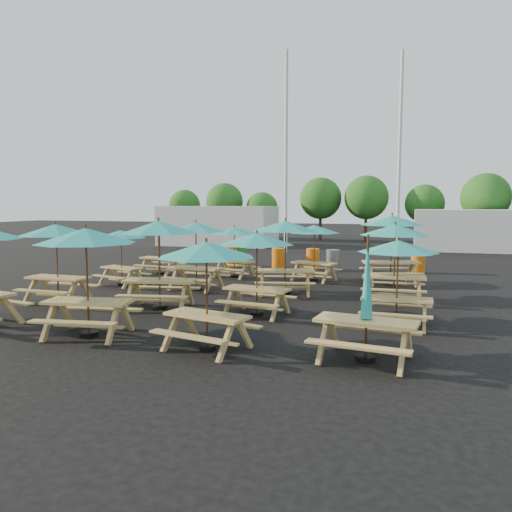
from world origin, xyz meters
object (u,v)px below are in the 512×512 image
(waste_bin_3, at_px, (313,259))
(picnic_unit_2, at_px, (121,237))
(picnic_unit_11, at_px, (314,232))
(picnic_unit_3, at_px, (159,230))
(picnic_unit_15, at_px, (392,224))
(picnic_unit_8, at_px, (206,256))
(waste_bin_4, at_px, (333,260))
(picnic_unit_10, at_px, (285,230))
(picnic_unit_1, at_px, (56,234))
(picnic_unit_12, at_px, (366,310))
(waste_bin_5, at_px, (418,262))
(picnic_unit_13, at_px, (398,251))
(picnic_unit_9, at_px, (257,244))
(waste_bin_1, at_px, (240,256))
(waste_bin_0, at_px, (231,257))
(picnic_unit_6, at_px, (196,231))
(picnic_unit_4, at_px, (86,242))
(picnic_unit_5, at_px, (159,232))
(picnic_unit_7, at_px, (234,233))
(waste_bin_2, at_px, (278,259))
(picnic_unit_14, at_px, (395,234))

(waste_bin_3, bearing_deg, picnic_unit_2, -131.40)
(picnic_unit_2, relative_size, picnic_unit_11, 0.93)
(picnic_unit_3, relative_size, picnic_unit_15, 0.77)
(picnic_unit_8, relative_size, waste_bin_3, 2.55)
(waste_bin_4, bearing_deg, picnic_unit_10, -95.95)
(picnic_unit_1, bearing_deg, picnic_unit_8, -25.63)
(picnic_unit_12, distance_m, picnic_unit_15, 9.60)
(picnic_unit_12, xyz_separation_m, waste_bin_5, (1.08, 13.04, -0.51))
(picnic_unit_12, height_order, picnic_unit_15, picnic_unit_15)
(picnic_unit_2, xyz_separation_m, picnic_unit_12, (9.24, -6.31, -0.78))
(picnic_unit_3, height_order, picnic_unit_13, picnic_unit_3)
(picnic_unit_9, xyz_separation_m, waste_bin_1, (-3.91, 9.93, -1.45))
(waste_bin_0, bearing_deg, picnic_unit_6, -80.67)
(picnic_unit_11, relative_size, picnic_unit_13, 1.15)
(waste_bin_0, distance_m, waste_bin_5, 8.42)
(picnic_unit_4, distance_m, waste_bin_4, 13.17)
(picnic_unit_2, height_order, picnic_unit_5, picnic_unit_5)
(waste_bin_4, bearing_deg, picnic_unit_4, -105.88)
(picnic_unit_5, relative_size, picnic_unit_13, 1.24)
(picnic_unit_5, bearing_deg, picnic_unit_12, -37.83)
(picnic_unit_2, height_order, picnic_unit_3, picnic_unit_3)
(waste_bin_3, bearing_deg, waste_bin_5, 2.22)
(picnic_unit_9, bearing_deg, waste_bin_5, 74.41)
(picnic_unit_2, distance_m, picnic_unit_5, 4.61)
(picnic_unit_2, distance_m, waste_bin_3, 8.82)
(picnic_unit_6, distance_m, picnic_unit_10, 3.14)
(picnic_unit_7, bearing_deg, picnic_unit_12, -41.73)
(waste_bin_2, relative_size, waste_bin_3, 1.00)
(picnic_unit_5, xyz_separation_m, picnic_unit_10, (2.81, 3.32, -0.07))
(waste_bin_1, xyz_separation_m, waste_bin_2, (2.02, -0.47, 0.00))
(picnic_unit_4, height_order, waste_bin_2, picnic_unit_4)
(picnic_unit_13, height_order, waste_bin_1, picnic_unit_13)
(picnic_unit_15, bearing_deg, picnic_unit_6, -167.85)
(picnic_unit_6, height_order, picnic_unit_15, picnic_unit_15)
(picnic_unit_10, distance_m, waste_bin_1, 7.87)
(picnic_unit_4, bearing_deg, waste_bin_1, 85.85)
(picnic_unit_4, relative_size, picnic_unit_11, 1.03)
(picnic_unit_3, bearing_deg, waste_bin_4, 32.74)
(picnic_unit_11, xyz_separation_m, picnic_unit_12, (2.77, -9.48, -0.90))
(picnic_unit_2, distance_m, waste_bin_2, 7.67)
(picnic_unit_15, bearing_deg, waste_bin_3, 122.33)
(picnic_unit_9, xyz_separation_m, waste_bin_4, (0.60, 9.42, -1.45))
(picnic_unit_10, height_order, picnic_unit_11, picnic_unit_10)
(picnic_unit_10, xyz_separation_m, waste_bin_1, (-3.87, 6.65, -1.64))
(picnic_unit_2, bearing_deg, picnic_unit_3, 106.88)
(picnic_unit_5, bearing_deg, picnic_unit_8, -59.82)
(waste_bin_4, bearing_deg, picnic_unit_2, -137.17)
(picnic_unit_1, relative_size, waste_bin_5, 2.52)
(picnic_unit_14, bearing_deg, picnic_unit_2, 178.20)
(picnic_unit_1, distance_m, picnic_unit_9, 6.18)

